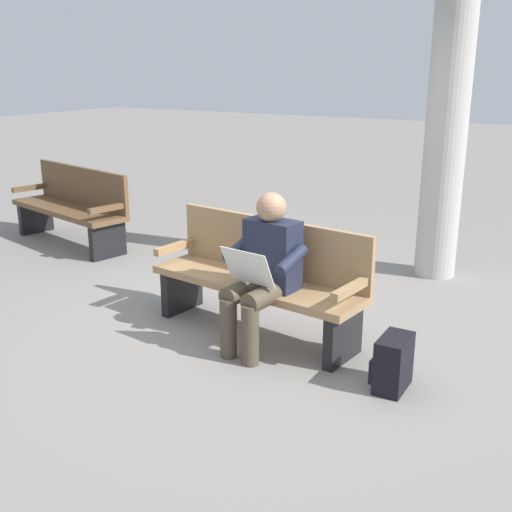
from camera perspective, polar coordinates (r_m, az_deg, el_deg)
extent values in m
plane|color=gray|center=(5.05, -0.08, -7.01)|extent=(40.00, 40.00, 0.00)
cube|color=#9E7A51|center=(4.89, -0.08, -2.52)|extent=(1.84, 0.69, 0.06)
cube|color=#9E7A51|center=(4.98, 1.43, 0.91)|extent=(1.79, 0.26, 0.45)
cube|color=#9E7A51|center=(4.41, 8.71, -2.92)|extent=(0.12, 0.48, 0.06)
cube|color=#9E7A51|center=(5.38, -7.26, 0.86)|extent=(0.12, 0.48, 0.06)
cube|color=black|center=(4.57, 7.94, -7.22)|extent=(0.13, 0.44, 0.39)
cube|color=black|center=(5.47, -6.74, -3.00)|extent=(0.13, 0.44, 0.39)
cube|color=#1E2338|center=(4.65, 1.52, 0.17)|extent=(0.42, 0.27, 0.52)
sphere|color=#A87A5B|center=(4.54, 1.40, 4.45)|extent=(0.22, 0.22, 0.22)
cylinder|color=#4C4233|center=(4.51, 0.94, -3.64)|extent=(0.20, 0.43, 0.15)
cylinder|color=#4C4233|center=(4.63, -1.05, -3.11)|extent=(0.20, 0.43, 0.15)
cylinder|color=#4C4233|center=(4.47, -0.53, -7.21)|extent=(0.13, 0.13, 0.45)
cylinder|color=#4C4233|center=(4.58, -2.51, -6.57)|extent=(0.13, 0.13, 0.45)
cylinder|color=#1E2338|center=(4.43, 3.26, -0.35)|extent=(0.13, 0.32, 0.18)
cylinder|color=#1E2338|center=(4.71, -1.56, 0.72)|extent=(0.13, 0.32, 0.18)
cube|color=silver|center=(4.43, -0.78, -1.04)|extent=(0.41, 0.18, 0.27)
cube|color=black|center=(4.26, 12.41, -9.50)|extent=(0.19, 0.32, 0.37)
cube|color=black|center=(4.32, 10.96, -9.87)|extent=(0.04, 0.22, 0.16)
cube|color=brown|center=(7.71, -16.78, 4.06)|extent=(1.86, 0.86, 0.06)
cube|color=brown|center=(7.76, -15.57, 6.17)|extent=(1.77, 0.44, 0.45)
cube|color=brown|center=(6.97, -13.33, 4.26)|extent=(0.16, 0.48, 0.06)
cube|color=brown|center=(8.41, -19.82, 5.86)|extent=(0.16, 0.48, 0.06)
cube|color=black|center=(7.10, -13.35, 1.36)|extent=(0.17, 0.44, 0.39)
cube|color=black|center=(8.45, -19.41, 3.33)|extent=(0.17, 0.44, 0.39)
cylinder|color=#B2AFA8|center=(6.36, 17.14, 13.22)|extent=(0.40, 0.40, 3.43)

